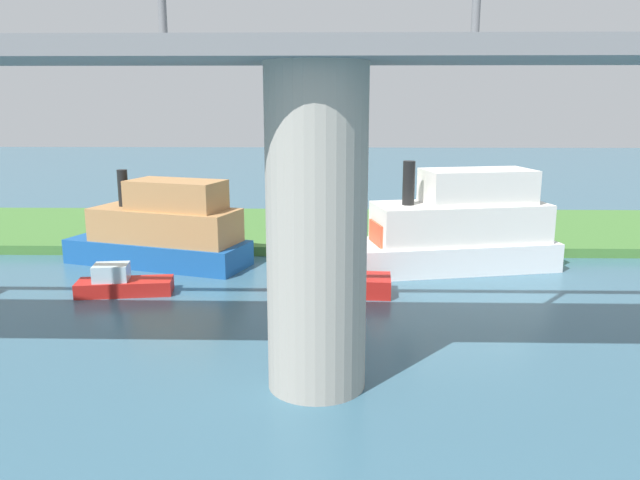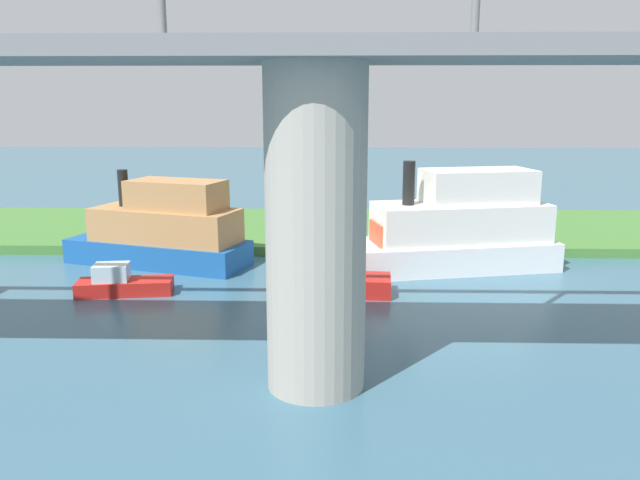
# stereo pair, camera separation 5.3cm
# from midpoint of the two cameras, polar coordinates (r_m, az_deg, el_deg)

# --- Properties ---
(ground_plane) EXTENTS (160.00, 160.00, 0.00)m
(ground_plane) POSITION_cam_midpoint_polar(r_m,az_deg,el_deg) (32.85, -0.94, -1.52)
(ground_plane) COLOR #386075
(grassy_bank) EXTENTS (80.00, 12.00, 0.50)m
(grassy_bank) POSITION_cam_midpoint_polar(r_m,az_deg,el_deg) (38.64, -0.59, 0.99)
(grassy_bank) COLOR #427533
(grassy_bank) RESTS_ON ground
(bridge_pylon) EXTENTS (2.76, 2.76, 8.95)m
(bridge_pylon) POSITION_cam_midpoint_polar(r_m,az_deg,el_deg) (17.05, -0.41, 0.75)
(bridge_pylon) COLOR #9E998E
(bridge_pylon) RESTS_ON ground
(bridge_span) EXTENTS (62.37, 4.30, 3.25)m
(bridge_span) POSITION_cam_midpoint_polar(r_m,az_deg,el_deg) (16.78, -0.43, 17.63)
(bridge_span) COLOR slate
(bridge_span) RESTS_ON bridge_pylon
(person_on_bank) EXTENTS (0.50, 0.50, 1.39)m
(person_on_bank) POSITION_cam_midpoint_polar(r_m,az_deg,el_deg) (34.49, 2.74, 1.19)
(person_on_bank) COLOR #2D334C
(person_on_bank) RESTS_ON grassy_bank
(mooring_post) EXTENTS (0.20, 0.20, 0.76)m
(mooring_post) POSITION_cam_midpoint_polar(r_m,az_deg,el_deg) (33.82, -2.99, 0.40)
(mooring_post) COLOR brown
(mooring_post) RESTS_ON grassy_bank
(motorboat_white) EXTENTS (10.75, 5.43, 5.25)m
(motorboat_white) POSITION_cam_midpoint_polar(r_m,az_deg,el_deg) (30.84, 12.15, 0.98)
(motorboat_white) COLOR white
(motorboat_white) RESTS_ON ground
(pontoon_yellow) EXTENTS (5.08, 2.08, 1.66)m
(pontoon_yellow) POSITION_cam_midpoint_polar(r_m,az_deg,el_deg) (26.51, 0.63, -3.62)
(pontoon_yellow) COLOR red
(pontoon_yellow) RESTS_ON ground
(skiff_small) EXTENTS (9.58, 5.67, 4.64)m
(skiff_small) POSITION_cam_midpoint_polar(r_m,az_deg,el_deg) (31.90, -14.18, 0.84)
(skiff_small) COLOR #195199
(skiff_small) RESTS_ON ground
(motorboat_red) EXTENTS (4.06, 1.94, 1.30)m
(motorboat_red) POSITION_cam_midpoint_polar(r_m,az_deg,el_deg) (27.74, -17.62, -3.76)
(motorboat_red) COLOR red
(motorboat_red) RESTS_ON ground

